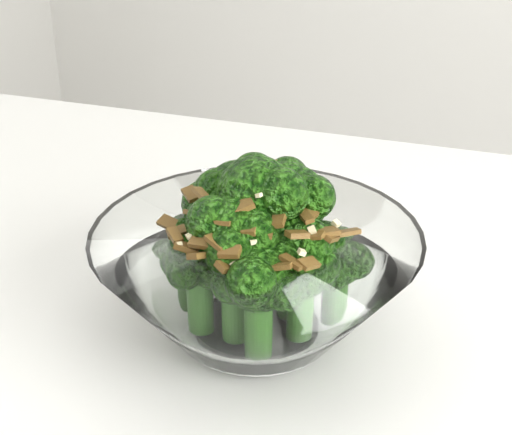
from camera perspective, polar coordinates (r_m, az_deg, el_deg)
The scene contains 1 object.
broccoli_dish at distance 0.48m, azimuth -0.01°, elevation -3.87°, with size 0.20×0.20×0.12m.
Camera 1 is at (0.31, -0.10, 1.05)m, focal length 55.00 mm.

